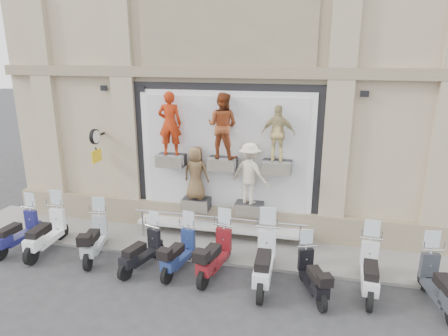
{
  "coord_description": "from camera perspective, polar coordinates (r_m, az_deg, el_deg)",
  "views": [
    {
      "loc": [
        2.55,
        -8.07,
        5.38
      ],
      "look_at": [
        0.21,
        1.9,
        2.4
      ],
      "focal_mm": 32.0,
      "sensor_mm": 36.0,
      "label": 1
    }
  ],
  "objects": [
    {
      "name": "scooter_c",
      "position": [
        11.39,
        -18.09,
        -8.59
      ],
      "size": [
        0.99,
        1.94,
        1.52
      ],
      "primitive_type": null,
      "rotation": [
        0.0,
        0.0,
        0.25
      ],
      "color": "#A1A8AE",
      "rests_on": "ground"
    },
    {
      "name": "scooter_h",
      "position": [
        9.52,
        12.62,
        -13.76
      ],
      "size": [
        1.06,
        1.76,
        1.38
      ],
      "primitive_type": null,
      "rotation": [
        0.0,
        0.0,
        0.36
      ],
      "color": "black",
      "rests_on": "ground"
    },
    {
      "name": "scooter_a",
      "position": [
        12.68,
        -27.55,
        -7.2
      ],
      "size": [
        0.66,
        1.86,
        1.48
      ],
      "primitive_type": null,
      "rotation": [
        0.0,
        0.0,
        -0.07
      ],
      "color": "#171750",
      "rests_on": "ground"
    },
    {
      "name": "scooter_e",
      "position": [
        10.29,
        -6.49,
        -10.92
      ],
      "size": [
        0.75,
        1.79,
        1.41
      ],
      "primitive_type": null,
      "rotation": [
        0.0,
        0.0,
        -0.15
      ],
      "color": "navy",
      "rests_on": "ground"
    },
    {
      "name": "scooter_d",
      "position": [
        10.53,
        -11.78,
        -10.61
      ],
      "size": [
        0.95,
        1.77,
        1.38
      ],
      "primitive_type": null,
      "rotation": [
        0.0,
        0.0,
        -0.28
      ],
      "color": "black",
      "rests_on": "ground"
    },
    {
      "name": "shop_vitrine",
      "position": [
        11.48,
        0.25,
        1.34
      ],
      "size": [
        5.6,
        1.01,
        4.3
      ],
      "color": "black",
      "rests_on": "ground"
    },
    {
      "name": "guard_rail",
      "position": [
        11.49,
        -0.9,
        -9.1
      ],
      "size": [
        5.06,
        0.1,
        0.93
      ],
      "primitive_type": null,
      "color": "#9EA0A5",
      "rests_on": "ground"
    },
    {
      "name": "ground",
      "position": [
        10.03,
        -3.79,
        -16.26
      ],
      "size": [
        90.0,
        90.0,
        0.0
      ],
      "primitive_type": "plane",
      "color": "#303033",
      "rests_on": "ground"
    },
    {
      "name": "scooter_i",
      "position": [
        9.9,
        20.23,
        -12.53
      ],
      "size": [
        0.7,
        1.96,
        1.57
      ],
      "primitive_type": null,
      "rotation": [
        0.0,
        0.0,
        -0.07
      ],
      "color": "silver",
      "rests_on": "ground"
    },
    {
      "name": "building",
      "position": [
        15.3,
        3.82,
        18.51
      ],
      "size": [
        14.0,
        8.6,
        12.0
      ],
      "primitive_type": null,
      "color": "tan",
      "rests_on": "ground"
    },
    {
      "name": "clock_sign_bracket",
      "position": [
        12.62,
        -17.88,
        3.64
      ],
      "size": [
        0.1,
        0.8,
        1.02
      ],
      "color": "black",
      "rests_on": "ground"
    },
    {
      "name": "sidewalk",
      "position": [
        11.77,
        -0.77,
        -10.77
      ],
      "size": [
        16.0,
        2.2,
        0.08
      ],
      "primitive_type": "cube",
      "color": "gray",
      "rests_on": "ground"
    },
    {
      "name": "scooter_j",
      "position": [
        10.01,
        28.64,
        -13.39
      ],
      "size": [
        0.88,
        1.96,
        1.54
      ],
      "primitive_type": null,
      "rotation": [
        0.0,
        0.0,
        0.18
      ],
      "color": "#2B2E35",
      "rests_on": "ground"
    },
    {
      "name": "scooter_f",
      "position": [
        10.02,
        -1.31,
        -11.12
      ],
      "size": [
        0.85,
        1.98,
        1.55
      ],
      "primitive_type": null,
      "rotation": [
        0.0,
        0.0,
        -0.16
      ],
      "color": "maroon",
      "rests_on": "ground"
    },
    {
      "name": "scooter_b",
      "position": [
        12.16,
        -24.2,
        -7.43
      ],
      "size": [
        0.68,
        2.0,
        1.6
      ],
      "primitive_type": null,
      "rotation": [
        0.0,
        0.0,
        0.05
      ],
      "color": "white",
      "rests_on": "ground"
    },
    {
      "name": "scooter_g",
      "position": [
        9.63,
        5.8,
        -11.86
      ],
      "size": [
        0.69,
        2.14,
        1.72
      ],
      "primitive_type": null,
      "rotation": [
        0.0,
        0.0,
        0.04
      ],
      "color": "silver",
      "rests_on": "ground"
    }
  ]
}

